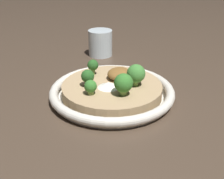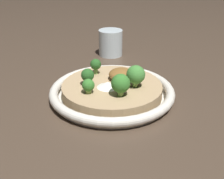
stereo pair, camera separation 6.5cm
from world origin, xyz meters
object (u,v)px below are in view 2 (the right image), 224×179
object	(u,v)px
broccoli_left	(88,86)
broccoli_front	(121,84)
drinking_glass	(111,43)
risotto_bowl	(112,91)
broccoli_front_right	(136,75)
broccoli_back_right	(96,65)
broccoli_back_left	(88,76)

from	to	relation	value
broccoli_left	broccoli_front	xyz separation A→B (m)	(0.03, -0.06, 0.01)
broccoli_left	drinking_glass	xyz separation A→B (m)	(0.31, 0.15, -0.01)
risotto_bowl	broccoli_front_right	bearing A→B (deg)	-69.12
broccoli_front_right	broccoli_back_right	world-z (taller)	broccoli_front_right
risotto_bowl	broccoli_left	bearing A→B (deg)	164.71
broccoli_front_right	broccoli_front	xyz separation A→B (m)	(-0.05, 0.00, -0.00)
broccoli_left	drinking_glass	bearing A→B (deg)	26.09
risotto_bowl	broccoli_front_right	world-z (taller)	broccoli_front_right
broccoli_front	drinking_glass	world-z (taller)	same
broccoli_back_left	broccoli_front	xyz separation A→B (m)	(-0.00, -0.09, 0.00)
broccoli_left	broccoli_front_right	bearing A→B (deg)	-39.07
risotto_bowl	drinking_glass	xyz separation A→B (m)	(0.24, 0.17, 0.02)
broccoli_front	broccoli_front_right	bearing A→B (deg)	-4.98
broccoli_front_right	drinking_glass	world-z (taller)	broccoli_front_right
broccoli_left	drinking_glass	world-z (taller)	drinking_glass
broccoli_back_left	drinking_glass	xyz separation A→B (m)	(0.28, 0.12, -0.02)
broccoli_back_left	broccoli_front	world-z (taller)	broccoli_front
broccoli_back_right	drinking_glass	world-z (taller)	drinking_glass
broccoli_front_right	broccoli_back_right	distance (m)	0.12
drinking_glass	broccoli_front_right	bearing A→B (deg)	-135.72
broccoli_back_right	drinking_glass	bearing A→B (deg)	25.23
broccoli_front	drinking_glass	bearing A→B (deg)	37.45
broccoli_left	drinking_glass	distance (m)	0.34
risotto_bowl	broccoli_back_right	size ratio (longest dim) A/B	7.45
risotto_bowl	broccoli_front	bearing A→B (deg)	-128.21
broccoli_front_right	broccoli_back_right	bearing A→B (deg)	85.59
drinking_glass	broccoli_back_left	bearing A→B (deg)	-155.73
broccoli_back_right	drinking_glass	xyz separation A→B (m)	(0.21, 0.10, -0.02)
broccoli_back_left	broccoli_front	distance (m)	0.09
broccoli_front_right	broccoli_left	xyz separation A→B (m)	(-0.08, 0.07, -0.01)
risotto_bowl	broccoli_left	size ratio (longest dim) A/B	8.87
broccoli_front_right	drinking_glass	xyz separation A→B (m)	(0.22, 0.22, -0.02)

